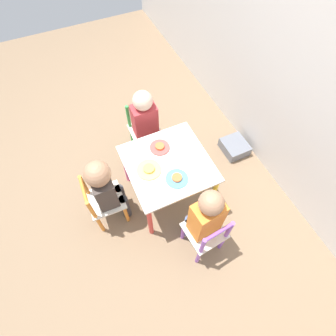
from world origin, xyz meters
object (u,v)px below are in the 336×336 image
chair_orange (103,202)px  plate_right (177,178)px  child_front (106,187)px  chair_green (144,131)px  plate_left (160,147)px  child_left (145,122)px  plate_front (149,169)px  storage_bin (235,147)px  kids_table (168,168)px  chair_purple (206,234)px  child_right (205,216)px

chair_orange → plate_right: bearing=-105.6°
chair_orange → child_front: bearing=-90.0°
chair_green → plate_left: bearing=-90.5°
child_left → child_front: 0.67m
chair_green → child_left: 0.19m
plate_front → plate_right: same height
chair_orange → plate_front: bearing=-90.5°
child_left → storage_bin: size_ratio=3.02×
kids_table → child_front: bearing=-91.3°
chair_purple → plate_left: bearing=-91.3°
child_left → child_right: bearing=-86.5°
chair_green → chair_orange: same height
chair_orange → chair_green: bearing=-45.0°
child_right → plate_left: 0.63m
chair_orange → child_front: 0.20m
child_right → chair_orange: bearing=-45.5°
kids_table → child_front: size_ratio=0.83×
plate_left → chair_purple: bearing=4.5°
plate_right → kids_table: bearing=180.0°
chair_orange → child_right: 0.78m
plate_front → plate_right: 0.21m
chair_purple → plate_left: chair_purple is taller
plate_front → child_front: bearing=-91.9°
plate_right → plate_left: bearing=180.0°
child_right → storage_bin: size_ratio=3.20×
chair_purple → kids_table: bearing=-90.0°
chair_green → plate_left: 0.45m
chair_orange → chair_purple: same height
child_right → chair_purple: bearing=90.0°
chair_orange → plate_left: 0.60m
plate_front → child_left: bearing=161.3°
chair_purple → plate_right: chair_purple is taller
child_left → plate_right: 0.63m
chair_purple → plate_left: 0.72m
child_left → plate_right: (0.63, -0.01, 0.04)m
plate_right → child_front: bearing=-108.7°
chair_purple → child_front: 0.78m
storage_bin → chair_orange: bearing=-83.8°
kids_table → child_left: (-0.47, 0.01, 0.03)m
chair_purple → plate_front: 0.61m
chair_green → chair_purple: size_ratio=1.00×
kids_table → child_front: 0.48m
chair_purple → storage_bin: (-0.69, 0.73, -0.21)m
child_left → storage_bin: (0.32, 0.77, -0.39)m
chair_green → storage_bin: bearing=-25.2°
child_front → plate_left: size_ratio=4.78×
chair_orange → storage_bin: 1.34m
chair_green → plate_right: chair_green is taller
child_front → child_left: bearing=-45.0°
chair_orange → child_right: (0.49, 0.58, 0.20)m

